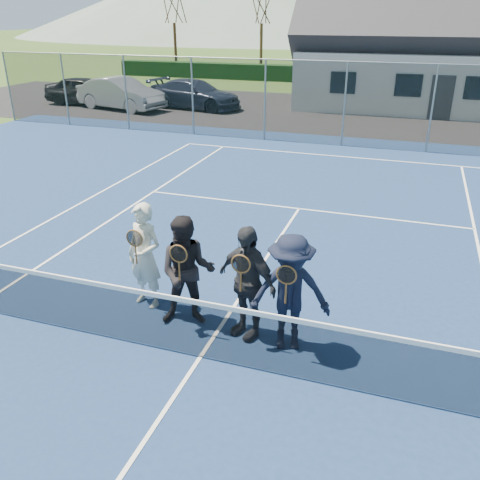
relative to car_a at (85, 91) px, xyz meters
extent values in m
plane|color=#304C1B|center=(14.47, 1.58, -0.74)|extent=(220.00, 220.00, 0.00)
cube|color=navy|center=(14.47, -18.42, -0.73)|extent=(30.00, 30.00, 0.02)
cube|color=black|center=(10.47, 1.58, -0.73)|extent=(40.00, 12.00, 0.01)
cube|color=black|center=(14.47, 13.58, -0.19)|extent=(40.00, 1.20, 1.10)
imported|color=black|center=(0.00, 0.00, 0.00)|extent=(4.37, 1.82, 1.48)
imported|color=gray|center=(2.60, -0.68, 0.05)|extent=(5.03, 2.70, 1.57)
imported|color=#191F32|center=(6.06, 0.81, -0.02)|extent=(5.23, 2.83, 1.44)
cube|color=white|center=(14.47, -6.54, -0.71)|extent=(10.97, 0.06, 0.01)
cube|color=white|center=(14.47, -12.02, -0.71)|extent=(8.23, 0.06, 0.01)
cube|color=white|center=(14.47, -18.42, -0.71)|extent=(0.06, 12.80, 0.01)
cube|color=black|center=(14.47, -18.42, -0.26)|extent=(11.60, 0.02, 0.88)
cube|color=white|center=(14.47, -18.42, 0.19)|extent=(11.60, 0.03, 0.07)
cylinder|color=slate|center=(-0.53, -4.92, 0.76)|extent=(0.07, 0.07, 3.00)
cylinder|color=slate|center=(2.47, -4.92, 0.76)|extent=(0.07, 0.07, 3.00)
cylinder|color=slate|center=(5.47, -4.92, 0.76)|extent=(0.07, 0.07, 3.00)
cylinder|color=slate|center=(8.47, -4.92, 0.76)|extent=(0.07, 0.07, 3.00)
cylinder|color=slate|center=(11.47, -4.92, 0.76)|extent=(0.07, 0.07, 3.00)
cylinder|color=slate|center=(14.47, -4.92, 0.76)|extent=(0.07, 0.07, 3.00)
cylinder|color=slate|center=(17.47, -4.92, 0.76)|extent=(0.07, 0.07, 3.00)
cube|color=black|center=(14.47, -4.92, 0.76)|extent=(30.00, 0.03, 3.00)
cylinder|color=slate|center=(14.47, -4.92, 2.26)|extent=(30.00, 0.04, 0.04)
cube|color=silver|center=(18.47, 5.58, 0.66)|extent=(15.00, 8.00, 2.80)
cube|color=#2D2D33|center=(17.97, 1.56, 0.26)|extent=(1.00, 0.06, 2.00)
cube|color=black|center=(13.47, 1.56, 0.76)|extent=(1.20, 0.06, 1.00)
cube|color=black|center=(16.47, 1.56, 0.76)|extent=(1.20, 0.06, 1.00)
cube|color=black|center=(19.47, 1.56, 0.76)|extent=(1.20, 0.06, 1.00)
cylinder|color=#361F13|center=(-1.53, 14.58, 1.19)|extent=(0.22, 0.22, 3.85)
cylinder|color=#3D2916|center=(5.47, 14.58, 1.19)|extent=(0.22, 0.22, 3.85)
cylinder|color=#322012|center=(16.47, 14.58, 1.19)|extent=(0.22, 0.22, 3.85)
imported|color=beige|center=(13.05, -17.34, 0.18)|extent=(0.74, 0.57, 1.80)
torus|color=brown|center=(13.05, -17.61, 0.61)|extent=(0.29, 0.02, 0.29)
cylinder|color=black|center=(13.05, -17.61, 0.61)|extent=(0.25, 0.00, 0.25)
cylinder|color=brown|center=(13.05, -17.61, 0.33)|extent=(0.03, 0.03, 0.32)
imported|color=black|center=(13.94, -17.62, 0.18)|extent=(1.04, 0.91, 1.80)
torus|color=brown|center=(13.94, -17.89, 0.61)|extent=(0.29, 0.02, 0.29)
cylinder|color=black|center=(13.94, -17.89, 0.61)|extent=(0.25, 0.00, 0.25)
cylinder|color=brown|center=(13.94, -17.89, 0.33)|extent=(0.03, 0.03, 0.32)
imported|color=#27292D|center=(14.90, -17.64, 0.18)|extent=(1.14, 0.81, 1.80)
torus|color=brown|center=(14.90, -17.91, 0.61)|extent=(0.29, 0.02, 0.29)
cylinder|color=black|center=(14.90, -17.91, 0.61)|extent=(0.25, 0.00, 0.25)
cylinder|color=brown|center=(14.90, -17.91, 0.33)|extent=(0.03, 0.03, 0.32)
imported|color=black|center=(15.59, -17.75, 0.18)|extent=(1.30, 0.97, 1.80)
torus|color=brown|center=(15.59, -18.02, 0.61)|extent=(0.29, 0.02, 0.29)
cylinder|color=black|center=(15.59, -18.02, 0.61)|extent=(0.25, 0.00, 0.25)
cylinder|color=brown|center=(15.59, -18.02, 0.33)|extent=(0.03, 0.03, 0.32)
camera|label=1|loc=(16.94, -23.92, 3.83)|focal=38.00mm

